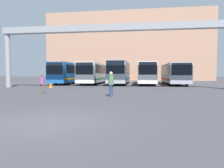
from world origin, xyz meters
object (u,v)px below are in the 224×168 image
bus_slot_1 (94,72)px  traffic_cone (51,85)px  bus_slot_4 (174,73)px  pedestrian_far_center (111,83)px  bus_slot_3 (146,72)px  bus_slot_0 (71,72)px  pedestrian_mid_right (42,83)px  bus_slot_2 (119,71)px

bus_slot_1 → traffic_cone: bus_slot_1 is taller
bus_slot_1 → bus_slot_4: 11.93m
bus_slot_4 → pedestrian_far_center: size_ratio=6.15×
bus_slot_3 → traffic_cone: bus_slot_3 is taller
bus_slot_0 → bus_slot_1: bearing=-9.1°
bus_slot_1 → bus_slot_4: bus_slot_1 is taller
bus_slot_1 → bus_slot_3: (7.95, 0.41, -0.00)m
bus_slot_4 → pedestrian_mid_right: (-12.64, -15.07, -0.88)m
bus_slot_0 → pedestrian_far_center: bus_slot_0 is taller
bus_slot_3 → pedestrian_mid_right: bearing=-118.9°
bus_slot_3 → bus_slot_4: bus_slot_3 is taller
bus_slot_3 → traffic_cone: (-10.92, -9.35, -1.50)m
bus_slot_1 → pedestrian_far_center: bus_slot_1 is taller
bus_slot_4 → traffic_cone: bearing=-149.6°
bus_slot_0 → bus_slot_3: (11.93, -0.23, -0.02)m
pedestrian_far_center → traffic_cone: (-7.99, 7.45, -0.63)m
bus_slot_1 → bus_slot_2: 4.01m
bus_slot_3 → traffic_cone: 14.45m
traffic_cone → bus_slot_4: bearing=30.4°
pedestrian_mid_right → pedestrian_far_center: 5.84m
bus_slot_2 → bus_slot_3: size_ratio=0.85×
bus_slot_1 → pedestrian_far_center: (5.03, -16.40, -0.88)m
traffic_cone → bus_slot_0: bearing=96.0°
pedestrian_far_center → traffic_cone: size_ratio=2.89×
bus_slot_2 → bus_slot_4: bus_slot_2 is taller
bus_slot_1 → bus_slot_3: bearing=2.9°
bus_slot_0 → bus_slot_1: bus_slot_0 is taller
bus_slot_3 → bus_slot_4: size_ratio=1.11×
bus_slot_3 → pedestrian_mid_right: (-8.66, -15.69, -0.96)m
bus_slot_0 → bus_slot_2: 8.03m
bus_slot_1 → bus_slot_4: size_ratio=1.04×
bus_slot_0 → bus_slot_3: 11.93m
bus_slot_1 → bus_slot_3: size_ratio=0.93×
bus_slot_2 → bus_slot_3: bus_slot_2 is taller
pedestrian_far_center → bus_slot_2: bearing=31.2°
bus_slot_0 → bus_slot_2: bearing=-8.0°
traffic_cone → pedestrian_far_center: bearing=-43.0°
bus_slot_4 → pedestrian_far_center: bus_slot_4 is taller
traffic_cone → bus_slot_2: bearing=50.7°
bus_slot_2 → pedestrian_mid_right: (-4.69, -14.81, -1.09)m
bus_slot_0 → bus_slot_2: bus_slot_2 is taller
bus_slot_3 → bus_slot_2: bearing=-167.5°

